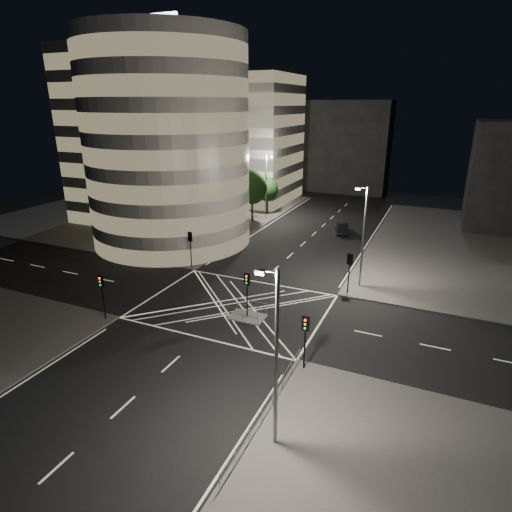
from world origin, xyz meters
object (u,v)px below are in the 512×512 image
at_px(street_lamp_left_far, 266,184).
at_px(street_lamp_right_near, 275,355).
at_px(traffic_signal_fl, 190,243).
at_px(traffic_signal_island, 247,287).
at_px(central_island, 247,317).
at_px(traffic_signal_nl, 102,289).
at_px(traffic_signal_fr, 350,266).
at_px(street_lamp_right_far, 363,234).
at_px(sedan, 342,228).
at_px(street_lamp_left_near, 208,209).
at_px(traffic_signal_nr, 305,332).

bearing_deg(street_lamp_left_far, street_lamp_right_near, -66.79).
bearing_deg(traffic_signal_fl, traffic_signal_island, -37.54).
distance_m(central_island, street_lamp_right_near, 15.54).
bearing_deg(traffic_signal_nl, street_lamp_left_far, 90.99).
relative_size(traffic_signal_fr, street_lamp_right_far, 0.40).
relative_size(street_lamp_right_far, street_lamp_right_near, 1.00).
bearing_deg(traffic_signal_fl, sedan, 58.86).
distance_m(central_island, sedan, 28.54).
distance_m(central_island, street_lamp_left_near, 18.52).
height_order(traffic_signal_fr, traffic_signal_nr, same).
bearing_deg(street_lamp_left_near, traffic_signal_nr, -45.87).
relative_size(traffic_signal_fl, street_lamp_right_far, 0.40).
height_order(traffic_signal_nl, sedan, traffic_signal_nl).
relative_size(traffic_signal_fr, traffic_signal_island, 1.00).
height_order(traffic_signal_fl, traffic_signal_nl, same).
relative_size(traffic_signal_nl, street_lamp_left_near, 0.40).
distance_m(traffic_signal_nl, street_lamp_left_far, 36.90).
relative_size(central_island, street_lamp_right_near, 0.30).
distance_m(central_island, street_lamp_left_far, 33.95).
height_order(traffic_signal_fl, traffic_signal_nr, same).
xyz_separation_m(traffic_signal_nl, traffic_signal_fr, (17.60, 13.60, 0.00)).
relative_size(central_island, traffic_signal_nr, 0.75).
relative_size(traffic_signal_nl, sedan, 0.88).
height_order(traffic_signal_nl, traffic_signal_fr, same).
distance_m(traffic_signal_island, street_lamp_left_far, 33.61).
distance_m(central_island, traffic_signal_fr, 11.10).
bearing_deg(street_lamp_left_near, traffic_signal_fl, -83.03).
height_order(traffic_signal_island, street_lamp_right_near, street_lamp_right_near).
height_order(traffic_signal_island, street_lamp_right_far, street_lamp_right_far).
relative_size(street_lamp_left_near, street_lamp_right_near, 1.00).
distance_m(traffic_signal_island, street_lamp_left_near, 17.89).
distance_m(traffic_signal_fr, traffic_signal_nr, 13.60).
bearing_deg(central_island, traffic_signal_island, 0.00).
distance_m(street_lamp_left_near, street_lamp_right_far, 19.11).
bearing_deg(sedan, central_island, 68.50).
height_order(central_island, traffic_signal_fr, traffic_signal_fr).
bearing_deg(traffic_signal_fr, street_lamp_right_far, 73.89).
bearing_deg(traffic_signal_fl, traffic_signal_nr, -37.69).
relative_size(traffic_signal_nl, street_lamp_left_far, 0.40).
height_order(traffic_signal_island, street_lamp_left_near, street_lamp_left_near).
bearing_deg(street_lamp_right_near, traffic_signal_nr, 95.04).
bearing_deg(traffic_signal_island, central_island, 0.00).
relative_size(traffic_signal_nr, street_lamp_left_near, 0.40).
bearing_deg(traffic_signal_nl, street_lamp_left_near, 91.94).
height_order(traffic_signal_nr, street_lamp_left_far, street_lamp_left_far).
xyz_separation_m(traffic_signal_fl, street_lamp_right_near, (18.24, -20.80, 2.63)).
bearing_deg(traffic_signal_fr, street_lamp_left_near, 164.08).
bearing_deg(traffic_signal_fl, central_island, -37.54).
distance_m(central_island, street_lamp_right_far, 13.98).
xyz_separation_m(traffic_signal_island, sedan, (1.41, 28.50, -2.16)).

